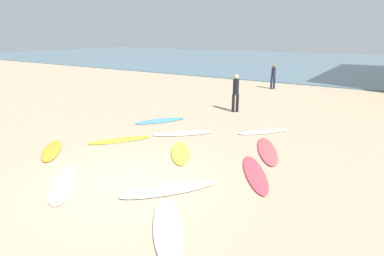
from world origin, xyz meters
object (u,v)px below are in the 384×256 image
(surfboard_10, at_px, (168,227))
(beachgoer_mid, at_px, (273,76))
(surfboard_9, at_px, (181,152))
(surfboard_0, at_px, (255,173))
(surfboard_4, at_px, (264,132))
(surfboard_6, at_px, (160,121))
(surfboard_1, at_px, (120,140))
(surfboard_8, at_px, (267,150))
(beachgoer_near, at_px, (236,91))
(surfboard_7, at_px, (52,150))
(surfboard_5, at_px, (170,189))
(surfboard_2, at_px, (64,184))
(surfboard_3, at_px, (182,133))

(surfboard_10, distance_m, beachgoer_mid, 17.43)
(surfboard_9, xyz_separation_m, beachgoer_mid, (-1.81, 13.48, 0.87))
(surfboard_0, height_order, surfboard_4, surfboard_4)
(surfboard_0, relative_size, surfboard_6, 1.14)
(surfboard_0, bearing_deg, surfboard_1, -32.53)
(surfboard_8, xyz_separation_m, beachgoer_near, (-3.25, 4.38, 0.97))
(surfboard_0, relative_size, surfboard_7, 1.24)
(surfboard_4, bearing_deg, surfboard_5, -51.13)
(surfboard_1, distance_m, beachgoer_near, 6.45)
(surfboard_4, relative_size, surfboard_9, 1.01)
(beachgoer_mid, bearing_deg, surfboard_9, 53.47)
(surfboard_0, height_order, surfboard_10, surfboard_10)
(surfboard_8, distance_m, surfboard_9, 2.78)
(surfboard_1, xyz_separation_m, surfboard_5, (3.73, -2.03, 0.01))
(surfboard_8, distance_m, beachgoer_near, 5.54)
(surfboard_9, bearing_deg, surfboard_2, 34.86)
(surfboard_2, xyz_separation_m, surfboard_10, (3.33, -0.09, 0.01))
(beachgoer_near, height_order, beachgoer_mid, beachgoer_near)
(surfboard_4, relative_size, surfboard_7, 1.04)
(surfboard_3, height_order, beachgoer_mid, beachgoer_mid)
(surfboard_0, distance_m, beachgoer_mid, 14.38)
(surfboard_7, height_order, beachgoer_near, beachgoer_near)
(surfboard_4, relative_size, surfboard_5, 0.87)
(surfboard_7, xyz_separation_m, surfboard_10, (5.71, -1.38, -0.00))
(surfboard_3, bearing_deg, beachgoer_mid, 140.01)
(surfboard_10, bearing_deg, surfboard_0, 42.75)
(surfboard_4, height_order, beachgoer_mid, beachgoer_mid)
(surfboard_0, bearing_deg, surfboard_6, -59.53)
(surfboard_2, bearing_deg, surfboard_9, 26.46)
(surfboard_1, relative_size, surfboard_3, 0.96)
(surfboard_6, height_order, surfboard_7, surfboard_7)
(surfboard_2, height_order, surfboard_4, surfboard_4)
(surfboard_9, bearing_deg, beachgoer_mid, -118.20)
(surfboard_9, bearing_deg, surfboard_10, 85.82)
(surfboard_4, xyz_separation_m, surfboard_9, (-1.37, -3.58, 0.00))
(beachgoer_near, bearing_deg, beachgoer_mid, 54.29)
(surfboard_1, distance_m, surfboard_6, 2.87)
(surfboard_0, height_order, surfboard_8, surfboard_8)
(surfboard_5, height_order, surfboard_7, surfboard_5)
(surfboard_2, xyz_separation_m, beachgoer_near, (0.16, 9.43, 0.98))
(surfboard_7, distance_m, surfboard_10, 5.87)
(beachgoer_mid, bearing_deg, surfboard_8, 64.70)
(beachgoer_mid, bearing_deg, surfboard_7, 39.40)
(beachgoer_near, bearing_deg, surfboard_0, -101.69)
(surfboard_1, relative_size, beachgoer_near, 1.21)
(surfboard_1, bearing_deg, beachgoer_near, -68.90)
(surfboard_8, bearing_deg, surfboard_6, -38.04)
(surfboard_5, height_order, surfboard_9, surfboard_5)
(surfboard_7, bearing_deg, surfboard_0, 150.33)
(surfboard_0, xyz_separation_m, surfboard_9, (-2.58, 0.19, 0.00))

